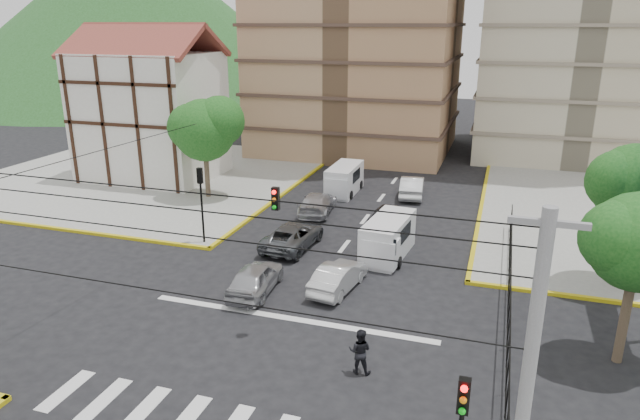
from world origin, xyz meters
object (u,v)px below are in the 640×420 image
at_px(car_white_front_right, 338,277).
at_px(pedestrian_crosswalk, 360,351).
at_px(car_silver_front_left, 255,278).
at_px(traffic_light_nw, 201,193).
at_px(van_right_lane, 387,240).
at_px(van_left_lane, 343,181).

distance_m(car_white_front_right, pedestrian_crosswalk, 6.82).
xyz_separation_m(car_silver_front_left, pedestrian_crosswalk, (6.31, -4.80, 0.14)).
distance_m(traffic_light_nw, car_silver_front_left, 7.54).
relative_size(traffic_light_nw, car_silver_front_left, 1.02).
bearing_deg(car_silver_front_left, van_right_lane, -133.40).
bearing_deg(van_left_lane, car_silver_front_left, -88.12).
relative_size(traffic_light_nw, pedestrian_crosswalk, 2.51).
xyz_separation_m(traffic_light_nw, pedestrian_crosswalk, (11.68, -9.54, -2.23)).
xyz_separation_m(car_silver_front_left, car_white_front_right, (3.67, 1.48, -0.05)).
xyz_separation_m(traffic_light_nw, van_left_lane, (4.86, 12.35, -2.09)).
bearing_deg(van_left_lane, car_white_front_right, -74.85).
distance_m(car_silver_front_left, car_white_front_right, 3.95).
bearing_deg(car_white_front_right, traffic_light_nw, -11.67).
height_order(van_left_lane, car_white_front_right, van_left_lane).
distance_m(traffic_light_nw, van_left_lane, 13.43).
bearing_deg(car_silver_front_left, pedestrian_crosswalk, 139.00).
relative_size(car_silver_front_left, car_white_front_right, 1.05).
bearing_deg(traffic_light_nw, pedestrian_crosswalk, -39.23).
bearing_deg(van_right_lane, car_silver_front_left, -124.10).
bearing_deg(van_right_lane, traffic_light_nw, -166.94).
height_order(traffic_light_nw, van_right_lane, traffic_light_nw).
height_order(traffic_light_nw, van_left_lane, traffic_light_nw).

